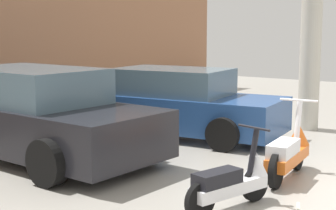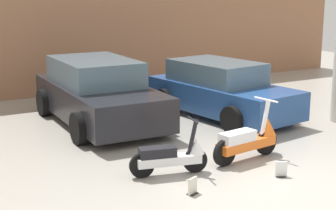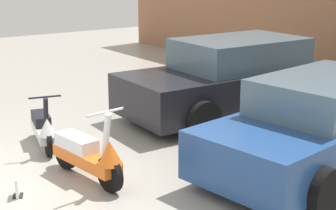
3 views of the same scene
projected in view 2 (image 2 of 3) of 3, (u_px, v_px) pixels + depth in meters
ground_plane at (268, 184)px, 8.17m from camera, size 28.00×28.00×0.00m
wall_back at (79, 32)px, 14.88m from camera, size 19.60×0.12×3.55m
scooter_front_left at (172, 156)px, 8.50m from camera, size 1.32×0.58×0.93m
scooter_front_right at (249, 139)px, 9.25m from camera, size 1.53×0.56×1.07m
car_rear_left at (98, 93)px, 11.70m from camera, size 2.18×4.34×1.46m
car_rear_center at (221, 90)px, 12.35m from camera, size 2.27×4.06×1.32m
placard_near_left_scooter at (193, 187)px, 7.73m from camera, size 0.20×0.17×0.26m
placard_near_right_scooter at (281, 170)px, 8.45m from camera, size 0.20×0.18×0.26m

